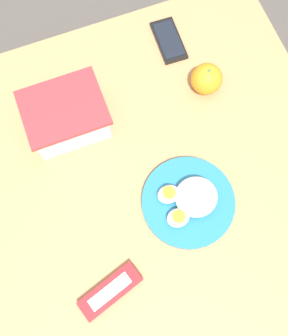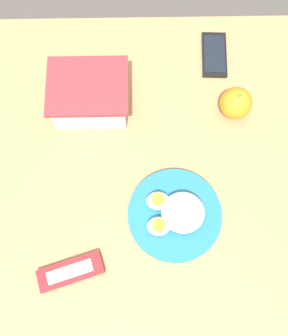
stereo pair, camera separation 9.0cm
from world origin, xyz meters
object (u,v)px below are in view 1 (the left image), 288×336
(food_container, at_px, (67,117))
(candy_bar, at_px, (110,291))
(orange_fruit, at_px, (207,79))
(cell_phone, at_px, (169,40))
(rice_plate, at_px, (189,201))

(food_container, height_order, candy_bar, food_container)
(orange_fruit, bearing_deg, cell_phone, 102.98)
(candy_bar, bearing_deg, orange_fruit, 44.85)
(orange_fruit, relative_size, rice_plate, 0.36)
(rice_plate, height_order, cell_phone, rice_plate)
(cell_phone, bearing_deg, candy_bar, -123.01)
(cell_phone, bearing_deg, food_container, -156.84)
(food_container, xyz_separation_m, orange_fruit, (0.35, -0.02, -0.00))
(food_container, xyz_separation_m, candy_bar, (-0.04, -0.40, -0.03))
(rice_plate, bearing_deg, candy_bar, -152.38)
(orange_fruit, bearing_deg, food_container, 176.52)
(food_container, bearing_deg, cell_phone, 23.16)
(orange_fruit, xyz_separation_m, cell_phone, (-0.04, 0.15, -0.03))
(orange_fruit, height_order, candy_bar, orange_fruit)
(food_container, relative_size, cell_phone, 1.41)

